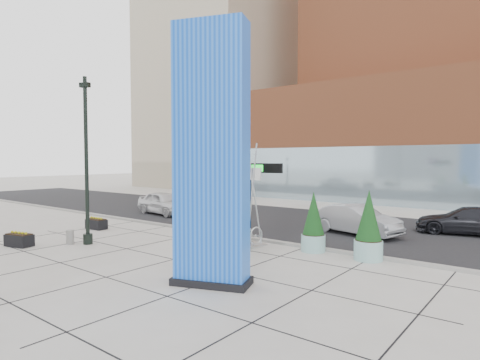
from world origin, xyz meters
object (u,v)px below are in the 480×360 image
Objects in this scene: overhead_street_sign at (261,175)px; car_white_west at (164,203)px; car_silver_mid at (356,220)px; public_art_sculpture at (244,218)px; blue_pylon at (211,160)px; lamp_post at (87,176)px; concrete_bollard at (70,237)px.

car_white_west is at bearing 156.02° from overhead_street_sign.
public_art_sculpture is at bearing 163.36° from car_silver_mid.
blue_pylon is 6.27m from overhead_street_sign.
public_art_sculpture is (-2.89, 5.40, -2.68)m from blue_pylon.
public_art_sculpture is 0.98× the size of car_white_west.
car_white_west is at bearing 118.57° from lamp_post.
overhead_street_sign is (-2.21, 5.83, -0.70)m from blue_pylon.
concrete_bollard is (-6.24, -5.01, -0.89)m from public_art_sculpture.
car_white_west reaches higher than car_silver_mid.
concrete_bollard is 9.25m from overhead_street_sign.
public_art_sculpture is at bearing 38.74° from concrete_bollard.
public_art_sculpture is 11.26m from car_white_west.
overhead_street_sign is at bearing 39.07° from public_art_sculpture.
car_silver_mid is (13.61, 1.03, -0.03)m from car_white_west.
lamp_post reaches higher than car_white_west.
blue_pylon is 8.58m from lamp_post.
blue_pylon is at bearing -6.11° from lamp_post.
blue_pylon is at bearing -73.91° from overhead_street_sign.
blue_pylon is at bearing -2.47° from concrete_bollard.
car_silver_mid is at bearing 67.32° from blue_pylon.
concrete_bollard is 0.18× the size of overhead_street_sign.
overhead_street_sign is at bearing -101.50° from car_white_west.
lamp_post is 7.43m from public_art_sculpture.
car_silver_mid is at bearing -77.91° from car_white_west.
car_silver_mid is (8.82, 9.82, -2.35)m from lamp_post.
blue_pylon is 11.18m from car_silver_mid.
blue_pylon is 1.74× the size of public_art_sculpture.
public_art_sculpture reaches higher than car_silver_mid.
car_white_west is (-4.15, 9.31, 0.47)m from concrete_bollard.
car_silver_mid is (9.45, 10.33, 0.44)m from concrete_bollard.
car_white_west is at bearing 122.93° from blue_pylon.
public_art_sculpture is 2.13m from overhead_street_sign.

